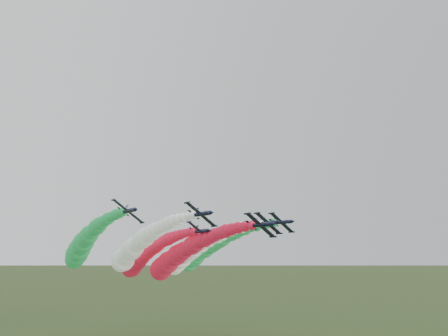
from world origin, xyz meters
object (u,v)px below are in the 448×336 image
Objects in this scene: jet_outer_left at (83,246)px; jet_inner_right at (189,253)px; jet_lead at (177,257)px; jet_trail at (142,258)px; jet_inner_left at (134,249)px; jet_outer_right at (205,250)px.

jet_inner_right is at bearing -12.83° from jet_outer_left.
jet_lead reaches higher than jet_trail.
jet_inner_left is 1.00× the size of jet_trail.
jet_trail is (-1.26, 24.23, -0.48)m from jet_lead.
jet_trail is at bearing 60.34° from jet_inner_left.
jet_trail is at bearing 153.21° from jet_outer_right.
jet_lead is at bearing -133.85° from jet_inner_right.
jet_inner_left is at bearing -165.93° from jet_outer_right.
jet_lead is 23.45m from jet_outer_right.
jet_outer_left reaches higher than jet_trail.
jet_lead is at bearing -36.63° from jet_outer_left.
jet_lead is 1.01× the size of jet_outer_left.
jet_inner_left is (-11.19, 6.80, 2.44)m from jet_lead.
jet_lead is 1.00× the size of jet_inner_right.
jet_inner_right is 9.83m from jet_outer_right.
jet_lead is 14.00m from jet_inner_right.
jet_outer_right is (18.52, 14.24, 2.10)m from jet_lead.
jet_inner_right is (20.86, 3.28, -1.41)m from jet_inner_left.
jet_inner_right reaches higher than jet_lead.
jet_trail is (9.93, 17.43, -2.92)m from jet_inner_left.
jet_inner_left reaches higher than jet_outer_right.
jet_inner_right is at bearing 46.15° from jet_lead.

